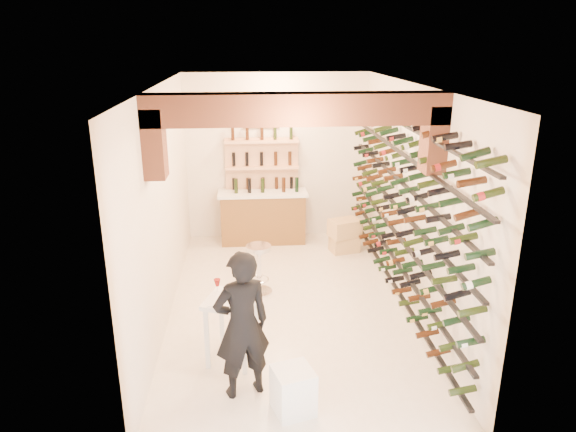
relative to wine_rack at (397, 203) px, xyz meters
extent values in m
plane|color=silver|center=(-1.53, 0.00, -1.55)|extent=(6.00, 6.00, 0.00)
cube|color=white|center=(-1.53, 3.00, 0.05)|extent=(3.50, 0.02, 3.20)
cube|color=white|center=(-1.53, -3.00, 0.05)|extent=(3.50, 0.02, 3.20)
cube|color=white|center=(-3.28, 0.00, 0.05)|extent=(0.02, 6.00, 3.20)
cube|color=white|center=(0.22, 0.00, 0.05)|extent=(0.02, 6.00, 3.20)
cube|color=#9F5938|center=(-1.53, 0.00, 1.65)|extent=(3.50, 6.00, 0.02)
cube|color=brown|center=(-1.53, -1.00, 1.47)|extent=(3.50, 0.35, 0.36)
cube|color=brown|center=(-3.16, -1.00, 1.10)|extent=(0.24, 0.35, 0.80)
cube|color=brown|center=(0.10, -1.00, 1.10)|extent=(0.24, 0.35, 0.80)
cube|color=black|center=(0.06, 0.00, -1.30)|extent=(0.06, 5.70, 0.03)
cube|color=black|center=(0.06, 0.00, -0.90)|extent=(0.06, 5.70, 0.03)
cube|color=black|center=(0.06, 0.00, -0.50)|extent=(0.06, 5.70, 0.03)
cube|color=black|center=(0.06, 0.00, -0.10)|extent=(0.06, 5.70, 0.03)
cube|color=black|center=(0.06, 0.00, 0.30)|extent=(0.06, 5.70, 0.03)
cube|color=black|center=(0.06, 0.00, 0.70)|extent=(0.06, 5.70, 0.03)
cube|color=black|center=(0.06, 0.00, 1.10)|extent=(0.06, 5.70, 0.03)
cube|color=brown|center=(-1.83, 2.65, -1.07)|extent=(1.60, 0.55, 0.96)
cube|color=white|center=(-1.83, 2.65, -0.56)|extent=(1.70, 0.62, 0.05)
cube|color=#E1A87F|center=(-1.83, 2.92, -0.55)|extent=(1.40, 0.10, 2.00)
cube|color=#E1A87F|center=(-1.83, 2.82, -1.10)|extent=(1.40, 0.28, 0.04)
cube|color=#E1A87F|center=(-1.83, 2.82, -0.60)|extent=(1.40, 0.28, 0.04)
cube|color=#E1A87F|center=(-1.83, 2.82, -0.10)|extent=(1.40, 0.28, 0.04)
cube|color=#E1A87F|center=(-1.83, 2.82, 0.40)|extent=(1.40, 0.28, 0.04)
cube|color=brown|center=(-1.83, 2.97, 0.90)|extent=(0.70, 0.04, 0.55)
cube|color=#99998C|center=(-1.83, 2.94, 0.90)|extent=(0.60, 0.01, 0.45)
cube|color=white|center=(-2.34, -1.37, -0.73)|extent=(0.74, 0.74, 0.06)
cube|color=white|center=(-2.64, -1.51, -1.15)|extent=(0.06, 0.06, 0.79)
cube|color=white|center=(-2.20, -1.67, -1.15)|extent=(0.06, 0.06, 0.79)
cube|color=white|center=(-2.49, -1.07, -1.15)|extent=(0.06, 0.06, 0.79)
cube|color=white|center=(-2.04, -1.23, -1.15)|extent=(0.06, 0.06, 0.79)
cylinder|color=white|center=(-2.29, -1.35, -0.70)|extent=(0.27, 0.27, 0.02)
cylinder|color=#BF7266|center=(-2.29, -1.35, -0.68)|extent=(0.20, 0.20, 0.02)
cube|color=white|center=(-2.54, -1.50, -0.70)|extent=(0.14, 0.14, 0.02)
cylinder|color=white|center=(-2.51, -1.20, -0.70)|extent=(0.08, 0.08, 0.00)
cylinder|color=white|center=(-2.51, -1.20, -0.65)|extent=(0.01, 0.01, 0.10)
cone|color=#630A08|center=(-2.51, -1.20, -0.57)|extent=(0.08, 0.08, 0.09)
cube|color=white|center=(-1.69, -2.37, -1.30)|extent=(0.50, 0.50, 0.50)
imported|color=black|center=(-2.21, -2.02, -0.69)|extent=(0.72, 0.59, 1.71)
cylinder|color=silver|center=(-1.97, 0.44, -1.53)|extent=(0.41, 0.41, 0.03)
cylinder|color=silver|center=(-1.97, 0.44, -1.17)|extent=(0.08, 0.08, 0.71)
cylinder|color=silver|center=(-1.97, 0.44, -0.79)|extent=(0.39, 0.39, 0.07)
torus|color=silver|center=(-1.97, 0.44, -1.32)|extent=(0.31, 0.31, 0.02)
cube|color=tan|center=(-0.34, 2.01, -1.40)|extent=(0.57, 0.46, 0.30)
cube|color=tan|center=(-0.34, 2.01, -1.09)|extent=(0.65, 0.54, 0.32)
camera|label=1|loc=(-2.11, -7.05, 2.23)|focal=32.96mm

